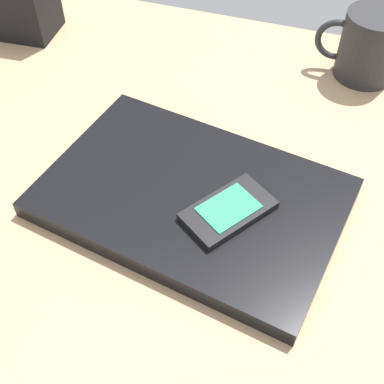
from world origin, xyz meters
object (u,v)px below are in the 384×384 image
Objects in this scene: laptop_closed at (192,197)px; coffee_mug at (369,46)px; desk_organizer at (5,0)px; cell_phone_on_laptop at (228,210)px.

coffee_mug is (-15.55, -31.42, 3.70)cm from laptop_closed.
desk_organizer reaches higher than laptop_closed.
cell_phone_on_laptop is at bearing 143.54° from desk_organizer.
desk_organizer is (43.96, -27.72, 2.48)cm from cell_phone_on_laptop.
desk_organizer is at bearing -23.80° from laptop_closed.
laptop_closed is at bearing 142.30° from desk_organizer.
cell_phone_on_laptop reaches higher than laptop_closed.
coffee_mug is (-10.85, -33.18, 2.16)cm from cell_phone_on_laptop.
desk_organizer reaches higher than cell_phone_on_laptop.
coffee_mug is at bearing -106.66° from laptop_closed.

